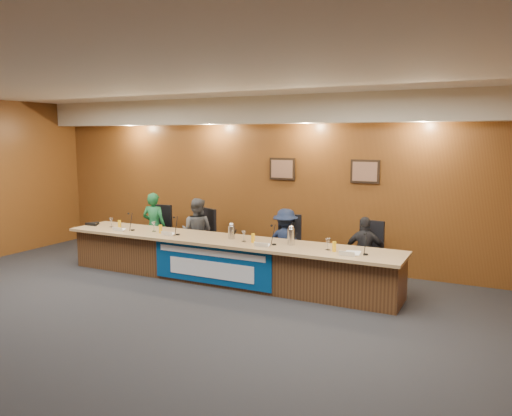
# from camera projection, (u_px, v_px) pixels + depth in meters

# --- Properties ---
(floor) EXTENTS (10.00, 10.00, 0.00)m
(floor) POSITION_uv_depth(u_px,v_px,m) (131.00, 328.00, 6.47)
(floor) COLOR black
(floor) RESTS_ON ground
(ceiling) EXTENTS (10.00, 8.00, 0.04)m
(ceiling) POSITION_uv_depth(u_px,v_px,m) (121.00, 75.00, 6.02)
(ceiling) COLOR silver
(ceiling) RESTS_ON wall_back
(wall_back) EXTENTS (10.00, 0.04, 3.20)m
(wall_back) POSITION_uv_depth(u_px,v_px,m) (264.00, 181.00, 9.79)
(wall_back) COLOR #5F3515
(wall_back) RESTS_ON floor
(soffit) EXTENTS (10.00, 0.50, 0.50)m
(soffit) POSITION_uv_depth(u_px,v_px,m) (259.00, 110.00, 9.37)
(soffit) COLOR beige
(soffit) RESTS_ON wall_back
(dais_body) EXTENTS (6.00, 0.80, 0.70)m
(dais_body) POSITION_uv_depth(u_px,v_px,m) (224.00, 261.00, 8.55)
(dais_body) COLOR #4B2E18
(dais_body) RESTS_ON floor
(dais_top) EXTENTS (6.10, 0.95, 0.05)m
(dais_top) POSITION_uv_depth(u_px,v_px,m) (222.00, 240.00, 8.45)
(dais_top) COLOR #A18054
(dais_top) RESTS_ON dais_body
(banner) EXTENTS (2.20, 0.02, 0.65)m
(banner) POSITION_uv_depth(u_px,v_px,m) (211.00, 265.00, 8.18)
(banner) COLOR navy
(banner) RESTS_ON dais_body
(banner_text_upper) EXTENTS (2.00, 0.01, 0.10)m
(banner_text_upper) POSITION_uv_depth(u_px,v_px,m) (210.00, 253.00, 8.14)
(banner_text_upper) COLOR silver
(banner_text_upper) RESTS_ON banner
(banner_text_lower) EXTENTS (1.60, 0.01, 0.28)m
(banner_text_lower) POSITION_uv_depth(u_px,v_px,m) (211.00, 270.00, 8.18)
(banner_text_lower) COLOR silver
(banner_text_lower) RESTS_ON banner
(wall_photo_left) EXTENTS (0.52, 0.04, 0.42)m
(wall_photo_left) POSITION_uv_depth(u_px,v_px,m) (282.00, 169.00, 9.55)
(wall_photo_left) COLOR black
(wall_photo_left) RESTS_ON wall_back
(wall_photo_right) EXTENTS (0.52, 0.04, 0.42)m
(wall_photo_right) POSITION_uv_depth(u_px,v_px,m) (365.00, 171.00, 8.84)
(wall_photo_right) COLOR black
(wall_photo_right) RESTS_ON wall_back
(panelist_a) EXTENTS (0.54, 0.40, 1.36)m
(panelist_a) POSITION_uv_depth(u_px,v_px,m) (154.00, 226.00, 10.01)
(panelist_a) COLOR #15572B
(panelist_a) RESTS_ON floor
(panelist_b) EXTENTS (0.71, 0.59, 1.30)m
(panelist_b) POSITION_uv_depth(u_px,v_px,m) (197.00, 232.00, 9.56)
(panelist_b) COLOR #47494C
(panelist_b) RESTS_ON floor
(panelist_c) EXTENTS (0.80, 0.48, 1.22)m
(panelist_c) POSITION_uv_depth(u_px,v_px,m) (285.00, 243.00, 8.75)
(panelist_c) COLOR #121C34
(panelist_c) RESTS_ON floor
(panelist_d) EXTENTS (0.74, 0.43, 1.18)m
(panelist_d) POSITION_uv_depth(u_px,v_px,m) (365.00, 253.00, 8.13)
(panelist_d) COLOR black
(panelist_d) RESTS_ON floor
(office_chair_a) EXTENTS (0.54, 0.54, 0.08)m
(office_chair_a) POSITION_uv_depth(u_px,v_px,m) (158.00, 235.00, 10.13)
(office_chair_a) COLOR black
(office_chair_a) RESTS_ON floor
(office_chair_b) EXTENTS (0.63, 0.63, 0.08)m
(office_chair_b) POSITION_uv_depth(u_px,v_px,m) (200.00, 240.00, 9.68)
(office_chair_b) COLOR black
(office_chair_b) RESTS_ON floor
(office_chair_c) EXTENTS (0.58, 0.58, 0.08)m
(office_chair_c) POSITION_uv_depth(u_px,v_px,m) (288.00, 249.00, 8.86)
(office_chair_c) COLOR black
(office_chair_c) RESTS_ON floor
(office_chair_d) EXTENTS (0.54, 0.54, 0.08)m
(office_chair_d) POSITION_uv_depth(u_px,v_px,m) (366.00, 258.00, 8.23)
(office_chair_d) COLOR black
(office_chair_d) RESTS_ON floor
(nameplate_a) EXTENTS (0.24, 0.08, 0.10)m
(nameplate_a) POSITION_uv_depth(u_px,v_px,m) (118.00, 229.00, 9.10)
(nameplate_a) COLOR white
(nameplate_a) RESTS_ON dais_top
(microphone_a) EXTENTS (0.07, 0.07, 0.02)m
(microphone_a) POSITION_uv_depth(u_px,v_px,m) (133.00, 230.00, 9.17)
(microphone_a) COLOR black
(microphone_a) RESTS_ON dais_top
(juice_glass_a) EXTENTS (0.06, 0.06, 0.15)m
(juice_glass_a) POSITION_uv_depth(u_px,v_px,m) (119.00, 224.00, 9.42)
(juice_glass_a) COLOR #F4B013
(juice_glass_a) RESTS_ON dais_top
(water_glass_a) EXTENTS (0.08, 0.08, 0.18)m
(water_glass_a) POSITION_uv_depth(u_px,v_px,m) (111.00, 223.00, 9.50)
(water_glass_a) COLOR silver
(water_glass_a) RESTS_ON dais_top
(nameplate_b) EXTENTS (0.24, 0.08, 0.10)m
(nameplate_b) POSITION_uv_depth(u_px,v_px,m) (167.00, 233.00, 8.69)
(nameplate_b) COLOR white
(nameplate_b) RESTS_ON dais_top
(microphone_b) EXTENTS (0.07, 0.07, 0.02)m
(microphone_b) POSITION_uv_depth(u_px,v_px,m) (178.00, 234.00, 8.75)
(microphone_b) COLOR black
(microphone_b) RESTS_ON dais_top
(juice_glass_b) EXTENTS (0.06, 0.06, 0.15)m
(juice_glass_b) POSITION_uv_depth(u_px,v_px,m) (161.00, 229.00, 8.91)
(juice_glass_b) COLOR #F4B013
(juice_glass_b) RESTS_ON dais_top
(water_glass_b) EXTENTS (0.08, 0.08, 0.18)m
(water_glass_b) POSITION_uv_depth(u_px,v_px,m) (154.00, 227.00, 9.06)
(water_glass_b) COLOR silver
(water_glass_b) RESTS_ON dais_top
(nameplate_c) EXTENTS (0.24, 0.08, 0.10)m
(nameplate_c) POSITION_uv_depth(u_px,v_px,m) (261.00, 244.00, 7.80)
(nameplate_c) COLOR white
(nameplate_c) RESTS_ON dais_top
(microphone_c) EXTENTS (0.07, 0.07, 0.02)m
(microphone_c) POSITION_uv_depth(u_px,v_px,m) (274.00, 244.00, 7.95)
(microphone_c) COLOR black
(microphone_c) RESTS_ON dais_top
(juice_glass_c) EXTENTS (0.06, 0.06, 0.15)m
(juice_glass_c) POSITION_uv_depth(u_px,v_px,m) (253.00, 238.00, 8.11)
(juice_glass_c) COLOR #F4B013
(juice_glass_c) RESTS_ON dais_top
(water_glass_c) EXTENTS (0.08, 0.08, 0.18)m
(water_glass_c) POSITION_uv_depth(u_px,v_px,m) (244.00, 236.00, 8.19)
(water_glass_c) COLOR silver
(water_glass_c) RESTS_ON dais_top
(nameplate_d) EXTENTS (0.24, 0.08, 0.10)m
(nameplate_d) POSITION_uv_depth(u_px,v_px,m) (347.00, 253.00, 7.20)
(nameplate_d) COLOR white
(nameplate_d) RESTS_ON dais_top
(microphone_d) EXTENTS (0.07, 0.07, 0.02)m
(microphone_d) POSITION_uv_depth(u_px,v_px,m) (366.00, 254.00, 7.27)
(microphone_d) COLOR black
(microphone_d) RESTS_ON dais_top
(juice_glass_d) EXTENTS (0.06, 0.06, 0.15)m
(juice_glass_d) POSITION_uv_depth(u_px,v_px,m) (334.00, 247.00, 7.48)
(juice_glass_d) COLOR #F4B013
(juice_glass_d) RESTS_ON dais_top
(water_glass_d) EXTENTS (0.08, 0.08, 0.18)m
(water_glass_d) POSITION_uv_depth(u_px,v_px,m) (328.00, 244.00, 7.58)
(water_glass_d) COLOR silver
(water_glass_d) RESTS_ON dais_top
(carafe_mid) EXTENTS (0.12, 0.12, 0.22)m
(carafe_mid) POSITION_uv_depth(u_px,v_px,m) (232.00, 233.00, 8.41)
(carafe_mid) COLOR silver
(carafe_mid) RESTS_ON dais_top
(carafe_right) EXTENTS (0.12, 0.12, 0.26)m
(carafe_right) POSITION_uv_depth(u_px,v_px,m) (291.00, 237.00, 7.93)
(carafe_right) COLOR silver
(carafe_right) RESTS_ON dais_top
(speakerphone) EXTENTS (0.32, 0.32, 0.05)m
(speakerphone) POSITION_uv_depth(u_px,v_px,m) (93.00, 224.00, 9.72)
(speakerphone) COLOR black
(speakerphone) RESTS_ON dais_top
(paper_stack) EXTENTS (0.26, 0.33, 0.01)m
(paper_stack) POSITION_uv_depth(u_px,v_px,m) (353.00, 253.00, 7.40)
(paper_stack) COLOR white
(paper_stack) RESTS_ON dais_top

